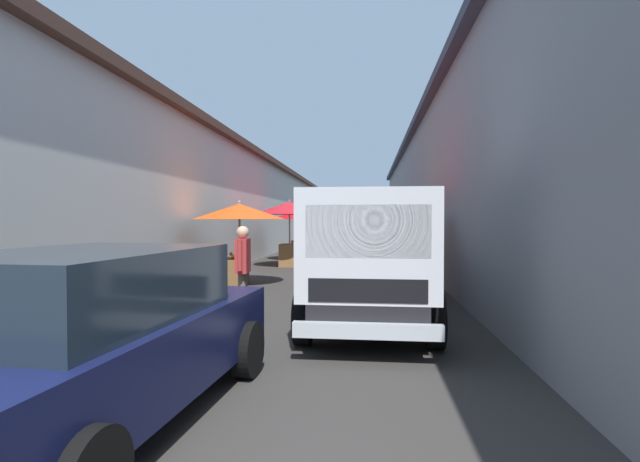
{
  "coord_description": "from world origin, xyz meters",
  "views": [
    {
      "loc": [
        -1.62,
        -1.44,
        1.69
      ],
      "look_at": [
        11.31,
        -0.14,
        1.39
      ],
      "focal_mm": 26.91,
      "sensor_mm": 36.0,
      "label": 1
    }
  ],
  "objects_px": {
    "fruit_stall_near_left": "(391,216)",
    "fruit_stall_far_right": "(372,212)",
    "fruit_stall_mid_lane": "(300,220)",
    "vendor_in_shade": "(243,265)",
    "fruit_stall_near_right": "(290,214)",
    "hatchback_car": "(94,336)",
    "delivery_truck": "(369,264)",
    "vendor_by_crates": "(389,242)",
    "fruit_stall_far_left": "(238,221)"
  },
  "relations": [
    {
      "from": "fruit_stall_far_left",
      "to": "fruit_stall_near_right",
      "type": "distance_m",
      "value": 5.03
    },
    {
      "from": "fruit_stall_far_right",
      "to": "delivery_truck",
      "type": "distance_m",
      "value": 4.02
    },
    {
      "from": "fruit_stall_far_right",
      "to": "hatchback_car",
      "type": "height_order",
      "value": "fruit_stall_far_right"
    },
    {
      "from": "fruit_stall_mid_lane",
      "to": "delivery_truck",
      "type": "distance_m",
      "value": 13.33
    },
    {
      "from": "delivery_truck",
      "to": "vendor_by_crates",
      "type": "distance_m",
      "value": 11.1
    },
    {
      "from": "vendor_in_shade",
      "to": "hatchback_car",
      "type": "bearing_deg",
      "value": 178.67
    },
    {
      "from": "fruit_stall_near_right",
      "to": "hatchback_car",
      "type": "distance_m",
      "value": 13.37
    },
    {
      "from": "fruit_stall_far_left",
      "to": "fruit_stall_near_right",
      "type": "relative_size",
      "value": 0.9
    },
    {
      "from": "fruit_stall_near_left",
      "to": "hatchback_car",
      "type": "xyz_separation_m",
      "value": [
        -10.42,
        2.92,
        -1.07
      ]
    },
    {
      "from": "hatchback_car",
      "to": "vendor_by_crates",
      "type": "xyz_separation_m",
      "value": [
        14.43,
        -3.03,
        0.13
      ]
    },
    {
      "from": "fruit_stall_far_right",
      "to": "vendor_in_shade",
      "type": "bearing_deg",
      "value": 142.83
    },
    {
      "from": "vendor_by_crates",
      "to": "vendor_in_shade",
      "type": "height_order",
      "value": "vendor_in_shade"
    },
    {
      "from": "fruit_stall_far_right",
      "to": "fruit_stall_far_left",
      "type": "bearing_deg",
      "value": 73.33
    },
    {
      "from": "fruit_stall_mid_lane",
      "to": "hatchback_car",
      "type": "relative_size",
      "value": 0.68
    },
    {
      "from": "fruit_stall_far_right",
      "to": "vendor_in_shade",
      "type": "relative_size",
      "value": 1.8
    },
    {
      "from": "fruit_stall_near_left",
      "to": "fruit_stall_far_right",
      "type": "relative_size",
      "value": 0.83
    },
    {
      "from": "fruit_stall_far_right",
      "to": "hatchback_car",
      "type": "distance_m",
      "value": 7.74
    },
    {
      "from": "vendor_in_shade",
      "to": "vendor_by_crates",
      "type": "bearing_deg",
      "value": -16.18
    },
    {
      "from": "fruit_stall_mid_lane",
      "to": "fruit_stall_far_right",
      "type": "bearing_deg",
      "value": -161.82
    },
    {
      "from": "hatchback_car",
      "to": "fruit_stall_near_left",
      "type": "bearing_deg",
      "value": -15.63
    },
    {
      "from": "fruit_stall_mid_lane",
      "to": "fruit_stall_near_right",
      "type": "xyz_separation_m",
      "value": [
        -3.05,
        -0.07,
        0.21
      ]
    },
    {
      "from": "fruit_stall_far_left",
      "to": "fruit_stall_mid_lane",
      "type": "bearing_deg",
      "value": -3.08
    },
    {
      "from": "fruit_stall_near_right",
      "to": "fruit_stall_far_right",
      "type": "height_order",
      "value": "fruit_stall_near_right"
    },
    {
      "from": "delivery_truck",
      "to": "vendor_in_shade",
      "type": "bearing_deg",
      "value": 65.64
    },
    {
      "from": "fruit_stall_near_left",
      "to": "fruit_stall_far_right",
      "type": "xyz_separation_m",
      "value": [
        -3.13,
        0.58,
        0.07
      ]
    },
    {
      "from": "fruit_stall_far_right",
      "to": "vendor_in_shade",
      "type": "distance_m",
      "value": 3.83
    },
    {
      "from": "fruit_stall_mid_lane",
      "to": "vendor_in_shade",
      "type": "relative_size",
      "value": 1.72
    },
    {
      "from": "fruit_stall_near_right",
      "to": "vendor_in_shade",
      "type": "xyz_separation_m",
      "value": [
        -8.97,
        -0.67,
        -0.99
      ]
    },
    {
      "from": "fruit_stall_near_left",
      "to": "hatchback_car",
      "type": "bearing_deg",
      "value": 164.37
    },
    {
      "from": "fruit_stall_mid_lane",
      "to": "vendor_by_crates",
      "type": "bearing_deg",
      "value": -117.73
    },
    {
      "from": "fruit_stall_near_right",
      "to": "fruit_stall_far_right",
      "type": "distance_m",
      "value": 6.68
    },
    {
      "from": "fruit_stall_far_right",
      "to": "hatchback_car",
      "type": "xyz_separation_m",
      "value": [
        -7.29,
        2.34,
        -1.14
      ]
    },
    {
      "from": "hatchback_car",
      "to": "fruit_stall_mid_lane",
      "type": "bearing_deg",
      "value": 2.24
    },
    {
      "from": "fruit_stall_far_left",
      "to": "fruit_stall_far_right",
      "type": "height_order",
      "value": "fruit_stall_far_right"
    },
    {
      "from": "fruit_stall_near_left",
      "to": "vendor_in_shade",
      "type": "relative_size",
      "value": 1.48
    },
    {
      "from": "fruit_stall_near_right",
      "to": "fruit_stall_near_left",
      "type": "relative_size",
      "value": 1.11
    },
    {
      "from": "fruit_stall_near_right",
      "to": "delivery_truck",
      "type": "relative_size",
      "value": 0.53
    },
    {
      "from": "fruit_stall_near_left",
      "to": "vendor_in_shade",
      "type": "bearing_deg",
      "value": 155.17
    },
    {
      "from": "fruit_stall_mid_lane",
      "to": "fruit_stall_far_right",
      "type": "relative_size",
      "value": 0.95
    },
    {
      "from": "vendor_by_crates",
      "to": "delivery_truck",
      "type": "bearing_deg",
      "value": 176.02
    },
    {
      "from": "fruit_stall_mid_lane",
      "to": "hatchback_car",
      "type": "distance_m",
      "value": 16.39
    },
    {
      "from": "fruit_stall_mid_lane",
      "to": "fruit_stall_far_right",
      "type": "height_order",
      "value": "fruit_stall_far_right"
    },
    {
      "from": "vendor_by_crates",
      "to": "hatchback_car",
      "type": "bearing_deg",
      "value": 168.15
    },
    {
      "from": "delivery_truck",
      "to": "vendor_by_crates",
      "type": "bearing_deg",
      "value": -3.98
    },
    {
      "from": "fruit_stall_near_left",
      "to": "delivery_truck",
      "type": "distance_m",
      "value": 7.13
    },
    {
      "from": "fruit_stall_near_left",
      "to": "fruit_stall_near_right",
      "type": "bearing_deg",
      "value": 50.38
    },
    {
      "from": "hatchback_car",
      "to": "vendor_by_crates",
      "type": "distance_m",
      "value": 14.74
    },
    {
      "from": "fruit_stall_near_left",
      "to": "fruit_stall_far_right",
      "type": "bearing_deg",
      "value": 169.53
    },
    {
      "from": "hatchback_car",
      "to": "vendor_by_crates",
      "type": "relative_size",
      "value": 2.63
    },
    {
      "from": "fruit_stall_near_right",
      "to": "fruit_stall_near_left",
      "type": "bearing_deg",
      "value": -129.62
    }
  ]
}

